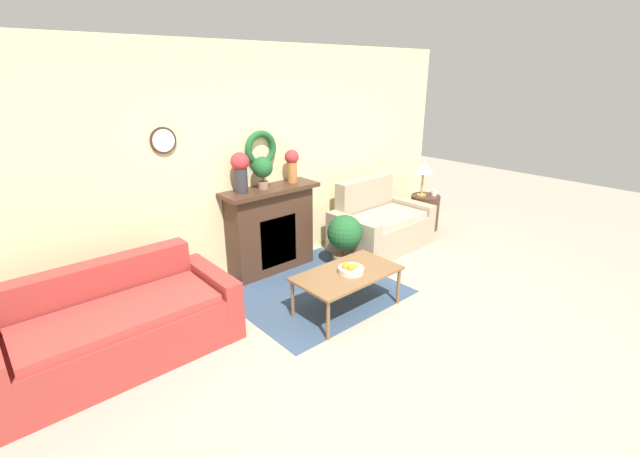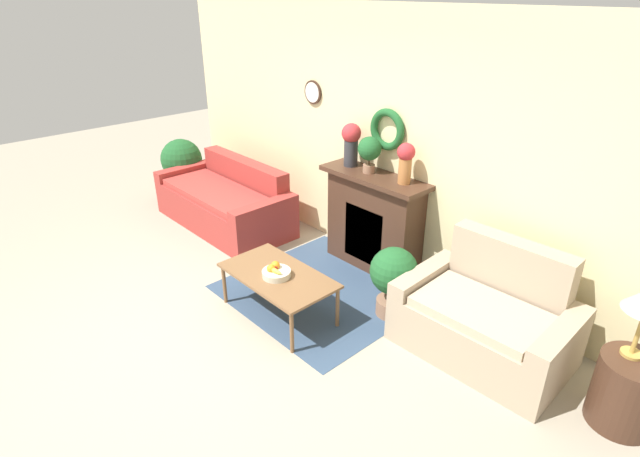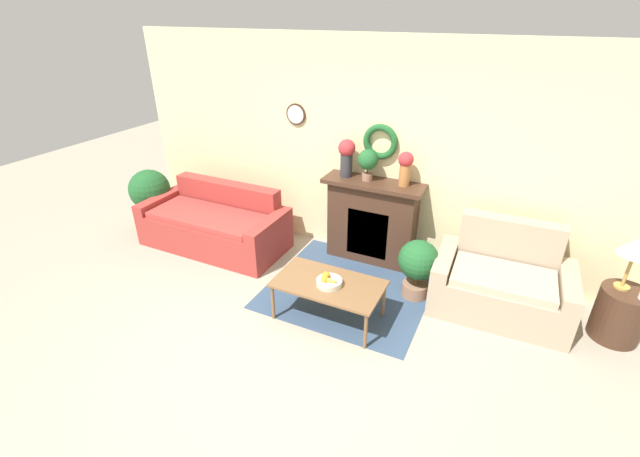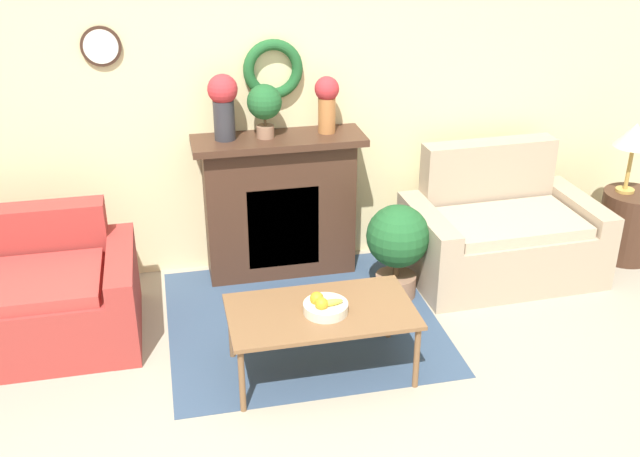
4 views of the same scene
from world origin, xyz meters
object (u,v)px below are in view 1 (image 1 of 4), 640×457
fireplace (271,229)px  mug (434,193)px  couch_left (118,327)px  table_lamp (424,168)px  fruit_bowl (351,269)px  vase_on_mantel_right (292,163)px  coffee_table (347,275)px  side_table_by_loveseat (424,212)px  potted_plant_on_mantel (262,169)px  vase_on_mantel_left (240,169)px  loveseat_right (379,225)px  potted_plant_floor_by_loveseat (345,236)px

fireplace → mug: 2.84m
couch_left → table_lamp: (4.68, 0.25, 0.69)m
fruit_bowl → vase_on_mantel_right: (0.33, 1.37, 0.84)m
couch_left → coffee_table: bearing=-20.2°
fireplace → couch_left: bearing=-164.2°
vase_on_mantel_right → table_lamp: bearing=-8.1°
side_table_by_loveseat → mug: size_ratio=6.04×
potted_plant_on_mantel → table_lamp: bearing=-6.4°
fireplace → vase_on_mantel_left: vase_on_mantel_left is taller
loveseat_right → mug: loveseat_right is taller
loveseat_right → table_lamp: (1.04, 0.06, 0.67)m
loveseat_right → potted_plant_on_mantel: bearing=166.2°
potted_plant_floor_by_loveseat → fruit_bowl: bearing=-131.2°
table_lamp → mug: 0.44m
fruit_bowl → potted_plant_floor_by_loveseat: size_ratio=0.38×
side_table_by_loveseat → vase_on_mantel_left: size_ratio=1.18×
vase_on_mantel_right → potted_plant_on_mantel: vase_on_mantel_right is taller
fireplace → vase_on_mantel_right: vase_on_mantel_right is taller
loveseat_right → table_lamp: bearing=1.5°
vase_on_mantel_right → coffee_table: bearing=-104.2°
potted_plant_on_mantel → fruit_bowl: bearing=-84.9°
fireplace → potted_plant_floor_by_loveseat: fireplace is taller
potted_plant_floor_by_loveseat → vase_on_mantel_right: bearing=124.7°
mug → vase_on_mantel_right: size_ratio=0.22×
coffee_table → vase_on_mantel_right: bearing=75.8°
fireplace → potted_plant_on_mantel: bearing=-170.9°
fireplace → table_lamp: (2.65, -0.32, 0.44)m
fruit_bowl → vase_on_mantel_left: vase_on_mantel_left is taller
fireplace → coffee_table: fireplace is taller
vase_on_mantel_right → potted_plant_on_mantel: 0.45m
table_lamp → vase_on_mantel_left: size_ratio=1.18×
couch_left → mug: bearing=1.6°
vase_on_mantel_left → vase_on_mantel_right: vase_on_mantel_left is taller
couch_left → loveseat_right: size_ratio=1.39×
fruit_bowl → fireplace: bearing=91.3°
coffee_table → vase_on_mantel_left: vase_on_mantel_left is taller
side_table_by_loveseat → vase_on_mantel_left: 3.28m
mug → potted_plant_on_mantel: 3.02m
loveseat_right → mug: 1.23m
coffee_table → potted_plant_on_mantel: size_ratio=2.92×
side_table_by_loveseat → potted_plant_on_mantel: potted_plant_on_mantel is taller
coffee_table → table_lamp: size_ratio=2.03×
coffee_table → potted_plant_floor_by_loveseat: size_ratio=1.59×
fireplace → side_table_by_loveseat: bearing=-7.7°
side_table_by_loveseat → mug: bearing=-37.9°
coffee_table → fireplace: bearing=90.8°
table_lamp → mug: size_ratio=6.04×
fireplace → loveseat_right: fireplace is taller
loveseat_right → vase_on_mantel_left: vase_on_mantel_left is taller
loveseat_right → coffee_table: (-1.59, -0.96, 0.08)m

